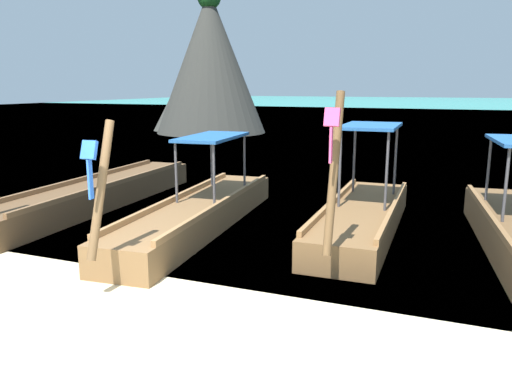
{
  "coord_description": "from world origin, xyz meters",
  "views": [
    {
      "loc": [
        3.21,
        -4.62,
        2.77
      ],
      "look_at": [
        0.0,
        3.43,
        0.94
      ],
      "focal_mm": 35.5,
      "sensor_mm": 36.0,
      "label": 1
    }
  ],
  "objects_px": {
    "longtail_boat_yellow_ribbon": "(96,195)",
    "karst_rock": "(207,66)",
    "longtail_boat_pink_ribbon": "(362,216)",
    "longtail_boat_blue_ribbon": "(199,212)"
  },
  "relations": [
    {
      "from": "longtail_boat_yellow_ribbon",
      "to": "karst_rock",
      "type": "relative_size",
      "value": 0.91
    },
    {
      "from": "longtail_boat_yellow_ribbon",
      "to": "karst_rock",
      "type": "bearing_deg",
      "value": 109.23
    },
    {
      "from": "longtail_boat_pink_ribbon",
      "to": "longtail_boat_blue_ribbon",
      "type": "bearing_deg",
      "value": -164.05
    },
    {
      "from": "longtail_boat_blue_ribbon",
      "to": "longtail_boat_pink_ribbon",
      "type": "xyz_separation_m",
      "value": [
        3.04,
        0.87,
        0.01
      ]
    },
    {
      "from": "longtail_boat_yellow_ribbon",
      "to": "longtail_boat_pink_ribbon",
      "type": "xyz_separation_m",
      "value": [
        6.08,
        0.2,
        0.04
      ]
    },
    {
      "from": "longtail_boat_yellow_ribbon",
      "to": "karst_rock",
      "type": "distance_m",
      "value": 19.44
    },
    {
      "from": "longtail_boat_yellow_ribbon",
      "to": "longtail_boat_blue_ribbon",
      "type": "bearing_deg",
      "value": -12.49
    },
    {
      "from": "longtail_boat_yellow_ribbon",
      "to": "longtail_boat_blue_ribbon",
      "type": "height_order",
      "value": "longtail_boat_yellow_ribbon"
    },
    {
      "from": "longtail_boat_blue_ribbon",
      "to": "karst_rock",
      "type": "distance_m",
      "value": 21.22
    },
    {
      "from": "longtail_boat_yellow_ribbon",
      "to": "longtail_boat_pink_ribbon",
      "type": "distance_m",
      "value": 6.08
    }
  ]
}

